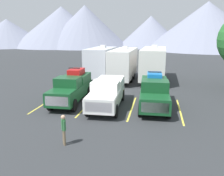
{
  "coord_description": "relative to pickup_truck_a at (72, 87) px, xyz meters",
  "views": [
    {
      "loc": [
        3.39,
        -15.49,
        5.47
      ],
      "look_at": [
        0.0,
        1.56,
        1.2
      ],
      "focal_mm": 36.6,
      "sensor_mm": 36.0,
      "label": 1
    }
  ],
  "objects": [
    {
      "name": "pickup_truck_b",
      "position": [
        3.05,
        -0.67,
        -0.1
      ],
      "size": [
        2.31,
        5.86,
        2.09
      ],
      "color": "white",
      "rests_on": "ground"
    },
    {
      "name": "pickup_truck_a",
      "position": [
        0.0,
        0.0,
        0.0
      ],
      "size": [
        2.21,
        5.81,
        2.65
      ],
      "color": "#144723",
      "rests_on": "ground"
    },
    {
      "name": "lot_stripe_a",
      "position": [
        -1.94,
        -0.64,
        -1.2
      ],
      "size": [
        0.12,
        5.5,
        0.01
      ],
      "primitive_type": "cube",
      "color": "gold",
      "rests_on": "ground"
    },
    {
      "name": "camper_trailer_a",
      "position": [
        0.13,
        9.36,
        0.88
      ],
      "size": [
        2.69,
        7.39,
        3.97
      ],
      "color": "silver",
      "rests_on": "ground"
    },
    {
      "name": "camper_trailer_b",
      "position": [
        2.83,
        8.99,
        0.83
      ],
      "size": [
        2.52,
        8.61,
        3.87
      ],
      "color": "white",
      "rests_on": "ground"
    },
    {
      "name": "lot_stripe_c",
      "position": [
        4.93,
        -0.64,
        -1.2
      ],
      "size": [
        0.12,
        5.5,
        0.01
      ],
      "primitive_type": "cube",
      "color": "gold",
      "rests_on": "ground"
    },
    {
      "name": "camper_trailer_c",
      "position": [
        6.19,
        9.53,
        0.9
      ],
      "size": [
        2.79,
        9.2,
        4.01
      ],
      "color": "silver",
      "rests_on": "ground"
    },
    {
      "name": "mountain_ridge",
      "position": [
        10.15,
        67.79,
        5.38
      ],
      "size": [
        156.41,
        51.37,
        14.99
      ],
      "color": "gray",
      "rests_on": "ground"
    },
    {
      "name": "lot_stripe_d",
      "position": [
        8.36,
        -0.64,
        -1.2
      ],
      "size": [
        0.12,
        5.5,
        0.01
      ],
      "primitive_type": "cube",
      "color": "gold",
      "rests_on": "ground"
    },
    {
      "name": "ground_plane",
      "position": [
        3.21,
        -1.2,
        -1.21
      ],
      "size": [
        240.0,
        240.0,
        0.0
      ],
      "primitive_type": "plane",
      "color": "#2D3033"
    },
    {
      "name": "pickup_truck_c",
      "position": [
        6.49,
        -0.09,
        -0.03
      ],
      "size": [
        2.29,
        5.69,
        2.56
      ],
      "color": "#144723",
      "rests_on": "ground"
    },
    {
      "name": "lot_stripe_b",
      "position": [
        1.49,
        -0.64,
        -1.2
      ],
      "size": [
        0.12,
        5.5,
        0.01
      ],
      "primitive_type": "cube",
      "color": "gold",
      "rests_on": "ground"
    },
    {
      "name": "person_a",
      "position": [
        2.25,
        -6.96,
        -0.3
      ],
      "size": [
        0.28,
        0.3,
        1.57
      ],
      "color": "#726047",
      "rests_on": "ground"
    }
  ]
}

